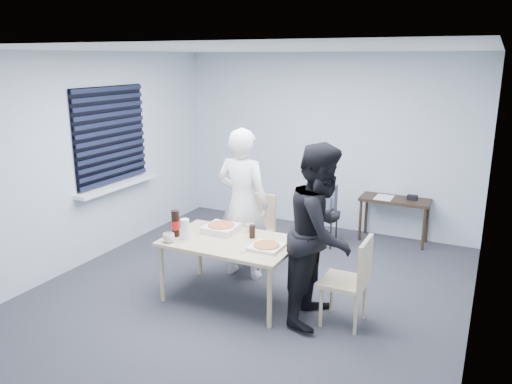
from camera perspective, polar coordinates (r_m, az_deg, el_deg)
The scene contains 19 objects.
room at distance 6.77m, azimuth -16.00°, elevation 5.34°, with size 5.00×5.00×5.00m.
dining_table at distance 5.29m, azimuth -2.95°, elevation -6.12°, with size 1.37×0.87×0.67m.
chair_far at distance 6.21m, azimuth 0.05°, elevation -3.76°, with size 0.42×0.42×0.89m.
chair_right at distance 4.90m, azimuth 11.06°, elevation -9.39°, with size 0.42×0.42×0.89m.
person_white at distance 5.77m, azimuth -1.55°, elevation -1.37°, with size 0.65×0.42×1.77m, color silver.
person_black at distance 4.85m, azimuth 7.45°, elevation -4.73°, with size 0.86×0.47×1.77m, color black.
side_table at distance 7.21m, azimuth 15.59°, elevation -1.32°, with size 0.94×0.42×0.63m.
stool at distance 6.93m, azimuth 7.89°, elevation -3.23°, with size 0.34×0.34×0.47m.
backpack at distance 6.83m, azimuth 7.95°, elevation -0.84°, with size 0.28×0.21×0.40m.
pizza_box_a at distance 5.51m, azimuth -3.99°, elevation -4.14°, with size 0.34×0.34×0.09m.
pizza_box_b at distance 5.03m, azimuth 1.20°, elevation -6.25°, with size 0.31×0.31×0.04m.
mug_a at distance 5.27m, azimuth -9.95°, elevation -5.18°, with size 0.12×0.12×0.10m, color silver.
mug_b at distance 5.48m, azimuth -0.70°, elevation -4.14°, with size 0.10×0.10×0.09m, color silver.
cola_glass at distance 5.30m, azimuth -0.44°, elevation -4.53°, with size 0.06×0.06×0.14m, color black.
soda_bottle at distance 5.41m, azimuth -9.18°, elevation -3.61°, with size 0.09×0.09×0.28m.
plastic_cups at distance 5.31m, azimuth -8.12°, elevation -4.23°, with size 0.09×0.09×0.22m, color silver.
rubber_band at distance 4.94m, azimuth -1.59°, elevation -6.93°, with size 0.06×0.06×0.00m, color red.
papers at distance 7.19m, azimuth 14.43°, elevation -0.61°, with size 0.23×0.32×0.01m, color white.
black_box at distance 7.19m, azimuth 17.44°, elevation -0.60°, with size 0.14×0.10×0.06m, color black.
Camera 1 is at (2.28, -4.55, 2.52)m, focal length 35.00 mm.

